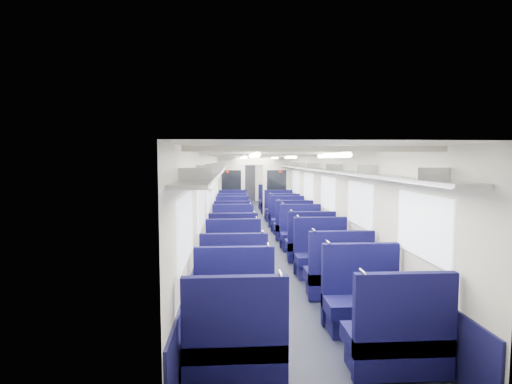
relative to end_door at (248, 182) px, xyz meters
The scene contains 37 objects.
floor 9.00m from the end_door, 90.00° to the right, with size 2.80×18.00×0.01m, color black.
ceiling 9.04m from the end_door, 90.00° to the right, with size 2.80×18.00×0.01m, color silver.
wall_left 9.05m from the end_door, 98.90° to the right, with size 0.02×18.00×2.35m, color beige.
dado_left 9.07m from the end_door, 98.81° to the right, with size 0.03×17.90×0.70m, color #12113A.
wall_right 9.05m from the end_door, 81.10° to the right, with size 0.02×18.00×2.35m, color beige.
dado_right 9.07m from the end_door, 81.19° to the right, with size 0.03×17.90×0.70m, color #12113A.
wall_far 0.19m from the end_door, 90.00° to the left, with size 2.80×0.02×2.35m, color beige.
luggage_rack_left 9.07m from the end_door, 97.73° to the right, with size 0.36×17.40×0.18m.
luggage_rack_right 9.07m from the end_door, 82.27° to the right, with size 0.36×17.40×0.18m.
windows 9.41m from the end_door, 90.00° to the right, with size 2.78×15.60×0.75m.
ceiling_fittings 9.29m from the end_door, 90.00° to the right, with size 2.70×16.06×0.11m.
end_door is the anchor object (origin of this frame).
bulkhead 5.67m from the end_door, 90.00° to the right, with size 2.80×0.10×2.35m.
seat_0 17.14m from the end_door, 92.78° to the right, with size 1.02×0.56×1.14m.
seat_1 17.13m from the end_door, 87.22° to the right, with size 1.02×0.56×1.14m.
seat_2 16.17m from the end_door, 92.94° to the right, with size 1.02×0.56×1.14m.
seat_3 16.07m from the end_door, 87.04° to the right, with size 1.02×0.56×1.14m.
seat_4 14.99m from the end_door, 93.18° to the right, with size 1.02×0.56×1.14m.
seat_5 14.88m from the end_door, 86.80° to the right, with size 1.02×0.56×1.14m.
seat_6 13.83m from the end_door, 93.44° to the right, with size 1.02×0.56×1.14m.
seat_7 13.70m from the end_door, 86.52° to the right, with size 1.02×0.56×1.14m.
seat_8 12.73m from the end_door, 93.74° to the right, with size 1.02×0.56×1.14m.
seat_9 12.61m from the end_door, 86.22° to the right, with size 1.02×0.56×1.14m.
seat_10 11.40m from the end_door, 94.18° to the right, with size 1.02×0.56×1.14m.
seat_11 11.49m from the end_door, 85.85° to the right, with size 1.02×0.56×1.14m.
seat_12 10.38m from the end_door, 94.60° to the right, with size 1.02×0.56×1.14m.
seat_13 10.29m from the end_door, 85.36° to the right, with size 1.02×0.56×1.14m.
seat_14 9.24m from the end_door, 95.16° to the right, with size 1.02×0.56×1.14m.
seat_15 9.26m from the end_door, 84.85° to the right, with size 1.02×0.56×1.14m.
seat_16 8.00m from the end_door, 95.98° to the right, with size 1.02×0.56×1.14m.
seat_17 8.19m from the end_door, 84.17° to the right, with size 1.02×0.56×1.14m.
seat_18 6.84m from the end_door, 97.00° to the right, with size 1.02×0.56×1.14m.
seat_19 6.92m from the end_door, 83.08° to the right, with size 1.02×0.56×1.14m.
seat_20 4.87m from the end_door, 99.90° to the right, with size 1.02×0.56×1.14m.
seat_21 4.98m from the end_door, 80.33° to the right, with size 1.02×0.56×1.14m.
seat_22 3.79m from the end_door, 102.86° to the right, with size 1.02×0.56×1.14m.
seat_23 3.77m from the end_door, 77.08° to the right, with size 1.02×0.56×1.14m.
Camera 1 is at (-0.85, -11.96, 2.20)m, focal length 27.71 mm.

